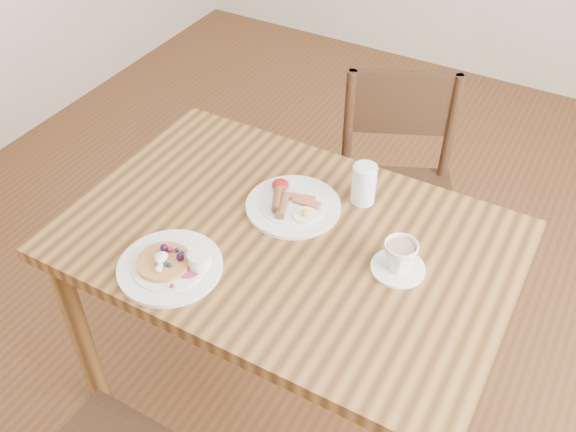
% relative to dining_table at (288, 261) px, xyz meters
% --- Properties ---
extents(ground, '(5.00, 5.00, 0.00)m').
position_rel_dining_table_xyz_m(ground, '(0.00, 0.00, -0.65)').
color(ground, '#513317').
rests_on(ground, ground).
extents(dining_table, '(1.20, 0.80, 0.75)m').
position_rel_dining_table_xyz_m(dining_table, '(0.00, 0.00, 0.00)').
color(dining_table, brown).
rests_on(dining_table, ground).
extents(chair_far, '(0.56, 0.56, 0.88)m').
position_rel_dining_table_xyz_m(chair_far, '(0.08, 0.64, -0.16)').
color(chair_far, '#392315').
rests_on(chair_far, ground).
extents(pancake_plate, '(0.27, 0.27, 0.06)m').
position_rel_dining_table_xyz_m(pancake_plate, '(-0.20, -0.25, 0.11)').
color(pancake_plate, white).
rests_on(pancake_plate, dining_table).
extents(breakfast_plate, '(0.27, 0.27, 0.04)m').
position_rel_dining_table_xyz_m(breakfast_plate, '(-0.05, 0.11, 0.11)').
color(breakfast_plate, white).
rests_on(breakfast_plate, dining_table).
extents(teacup_saucer, '(0.14, 0.14, 0.09)m').
position_rel_dining_table_xyz_m(teacup_saucer, '(0.31, 0.03, 0.14)').
color(teacup_saucer, white).
rests_on(teacup_saucer, dining_table).
extents(water_glass, '(0.07, 0.07, 0.12)m').
position_rel_dining_table_xyz_m(water_glass, '(0.11, 0.23, 0.16)').
color(water_glass, silver).
rests_on(water_glass, dining_table).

